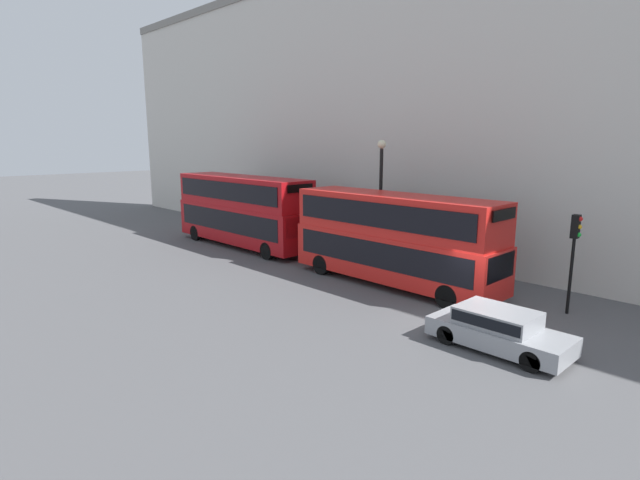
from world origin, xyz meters
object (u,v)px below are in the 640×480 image
at_px(bus_leading, 394,236).
at_px(traffic_light, 574,243).
at_px(pedestrian, 245,225).
at_px(bus_second_in_queue, 242,208).
at_px(car_dark_sedan, 498,328).

height_order(bus_leading, traffic_light, bus_leading).
bearing_deg(bus_leading, pedestrian, 81.80).
height_order(bus_second_in_queue, car_dark_sedan, bus_second_in_queue).
bearing_deg(traffic_light, bus_leading, 103.78).
bearing_deg(bus_second_in_queue, car_dark_sedan, -100.24).
bearing_deg(pedestrian, bus_second_in_queue, -127.53).
relative_size(car_dark_sedan, pedestrian, 2.55).
xyz_separation_m(bus_leading, pedestrian, (2.12, 14.69, -1.54)).
distance_m(car_dark_sedan, traffic_light, 5.57).
bearing_deg(car_dark_sedan, pedestrian, 75.66).
height_order(bus_leading, pedestrian, bus_leading).
bearing_deg(pedestrian, traffic_light, -90.94).
distance_m(car_dark_sedan, pedestrian, 22.27).
bearing_deg(pedestrian, bus_leading, -98.20).
xyz_separation_m(bus_leading, car_dark_sedan, (-3.40, -6.89, -1.62)).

